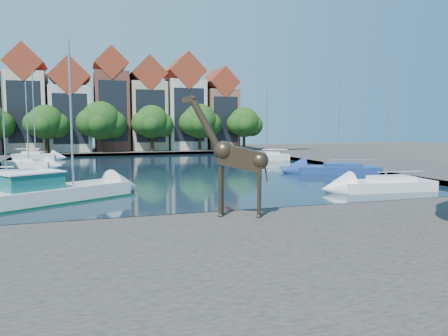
# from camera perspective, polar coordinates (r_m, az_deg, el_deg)

# --- Properties ---
(ground) EXTENTS (160.00, 160.00, 0.00)m
(ground) POSITION_cam_1_polar(r_m,az_deg,el_deg) (23.15, 5.10, -6.48)
(ground) COLOR #38332B
(ground) RESTS_ON ground
(water_basin) EXTENTS (38.00, 50.00, 0.08)m
(water_basin) POSITION_cam_1_polar(r_m,az_deg,el_deg) (45.92, -6.76, -0.38)
(water_basin) COLOR black
(water_basin) RESTS_ON ground
(near_quay) EXTENTS (50.00, 14.00, 0.50)m
(near_quay) POSITION_cam_1_polar(r_m,az_deg,el_deg) (17.07, 14.53, -10.21)
(near_quay) COLOR #49433F
(near_quay) RESTS_ON ground
(far_quay) EXTENTS (60.00, 16.00, 0.50)m
(far_quay) POSITION_cam_1_polar(r_m,az_deg,el_deg) (77.44, -11.43, 2.17)
(far_quay) COLOR #49433F
(far_quay) RESTS_ON ground
(right_quay) EXTENTS (14.00, 52.00, 0.50)m
(right_quay) POSITION_cam_1_polar(r_m,az_deg,el_deg) (56.38, 19.01, 0.69)
(right_quay) COLOR #49433F
(right_quay) RESTS_ON ground
(townhouse_west_mid) EXTENTS (5.94, 9.18, 16.79)m
(townhouse_west_mid) POSITION_cam_1_polar(r_m,az_deg,el_deg) (77.27, -24.28, 7.70)
(townhouse_west_mid) COLOR beige
(townhouse_west_mid) RESTS_ON far_quay
(townhouse_west_inner) EXTENTS (6.43, 9.18, 15.15)m
(townhouse_west_inner) POSITION_cam_1_polar(r_m,az_deg,el_deg) (76.83, -19.40, 7.23)
(townhouse_west_inner) COLOR beige
(townhouse_west_inner) RESTS_ON far_quay
(townhouse_center) EXTENTS (5.44, 9.18, 16.93)m
(townhouse_center) POSITION_cam_1_polar(r_m,az_deg,el_deg) (77.01, -14.53, 8.12)
(townhouse_center) COLOR brown
(townhouse_center) RESTS_ON far_quay
(townhouse_east_inner) EXTENTS (5.94, 9.18, 15.79)m
(townhouse_east_inner) POSITION_cam_1_polar(r_m,az_deg,el_deg) (77.60, -10.06, 7.73)
(townhouse_east_inner) COLOR tan
(townhouse_east_inner) RESTS_ON far_quay
(townhouse_east_mid) EXTENTS (6.43, 9.18, 16.65)m
(townhouse_east_mid) POSITION_cam_1_polar(r_m,az_deg,el_deg) (78.80, -5.33, 8.03)
(townhouse_east_mid) COLOR beige
(townhouse_east_mid) RESTS_ON far_quay
(townhouse_east_end) EXTENTS (5.44, 9.18, 14.43)m
(townhouse_east_end) POSITION_cam_1_polar(r_m,az_deg,el_deg) (80.45, -0.77, 7.30)
(townhouse_east_end) COLOR #8A5942
(townhouse_east_end) RESTS_ON far_quay
(far_tree_west) EXTENTS (6.76, 5.20, 7.36)m
(far_tree_west) POSITION_cam_1_polar(r_m,az_deg,el_deg) (71.45, -22.17, 5.45)
(far_tree_west) COLOR #332114
(far_tree_west) RESTS_ON far_quay
(far_tree_mid_west) EXTENTS (7.80, 6.00, 8.00)m
(far_tree_mid_west) POSITION_cam_1_polar(r_m,az_deg,el_deg) (71.35, -15.72, 5.83)
(far_tree_mid_west) COLOR #332114
(far_tree_mid_west) RESTS_ON far_quay
(far_tree_mid_east) EXTENTS (7.02, 5.40, 7.52)m
(far_tree_mid_east) POSITION_cam_1_polar(r_m,az_deg,el_deg) (72.13, -9.33, 5.83)
(far_tree_mid_east) COLOR #332114
(far_tree_mid_east) RESTS_ON far_quay
(far_tree_east) EXTENTS (7.54, 5.80, 7.84)m
(far_tree_east) POSITION_cam_1_polar(r_m,az_deg,el_deg) (73.78, -3.14, 5.98)
(far_tree_east) COLOR #332114
(far_tree_east) RESTS_ON far_quay
(far_tree_far_east) EXTENTS (6.76, 5.20, 7.36)m
(far_tree_far_east) POSITION_cam_1_polar(r_m,az_deg,el_deg) (76.23, 2.70, 5.85)
(far_tree_far_east) COLOR #332114
(far_tree_far_east) RESTS_ON far_quay
(giraffe_statue) EXTENTS (3.81, 2.08, 5.75)m
(giraffe_statue) POSITION_cam_1_polar(r_m,az_deg,el_deg) (20.66, 1.42, 1.39)
(giraffe_statue) COLOR #382A1C
(giraffe_statue) RESTS_ON near_quay
(motorsailer) EXTENTS (9.19, 6.96, 10.07)m
(motorsailer) POSITION_cam_1_polar(r_m,az_deg,el_deg) (28.91, -21.44, -2.69)
(motorsailer) COLOR silver
(motorsailer) RESTS_ON water_basin
(sailboat_left_c) EXTENTS (7.00, 3.71, 8.83)m
(sailboat_left_c) POSITION_cam_1_polar(r_m,az_deg,el_deg) (40.59, -26.56, -0.94)
(sailboat_left_c) COLOR silver
(sailboat_left_c) RESTS_ON water_basin
(sailboat_left_d) EXTENTS (5.70, 3.99, 9.48)m
(sailboat_left_d) POSITION_cam_1_polar(r_m,az_deg,el_deg) (53.32, -24.13, 0.65)
(sailboat_left_d) COLOR white
(sailboat_left_d) RESTS_ON water_basin
(sailboat_left_e) EXTENTS (6.23, 3.80, 11.90)m
(sailboat_left_e) POSITION_cam_1_polar(r_m,az_deg,el_deg) (65.20, -23.39, 1.58)
(sailboat_left_e) COLOR silver
(sailboat_left_e) RESTS_ON water_basin
(sailboat_right_a) EXTENTS (7.17, 3.10, 9.37)m
(sailboat_right_a) POSITION_cam_1_polar(r_m,az_deg,el_deg) (33.84, 20.34, -1.85)
(sailboat_right_a) COLOR white
(sailboat_right_a) RESTS_ON water_basin
(sailboat_right_b) EXTENTS (8.36, 5.21, 12.38)m
(sailboat_right_b) POSITION_cam_1_polar(r_m,az_deg,el_deg) (44.40, 14.65, 0.03)
(sailboat_right_b) COLOR navy
(sailboat_right_b) RESTS_ON water_basin
(sailboat_right_c) EXTENTS (6.58, 4.14, 9.81)m
(sailboat_right_c) POSITION_cam_1_polar(r_m,az_deg,el_deg) (59.87, 5.54, 1.64)
(sailboat_right_c) COLOR white
(sailboat_right_c) RESTS_ON water_basin
(sailboat_right_d) EXTENTS (5.81, 4.04, 8.58)m
(sailboat_right_d) POSITION_cam_1_polar(r_m,az_deg,el_deg) (59.75, 5.59, 1.64)
(sailboat_right_d) COLOR silver
(sailboat_right_d) RESTS_ON water_basin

